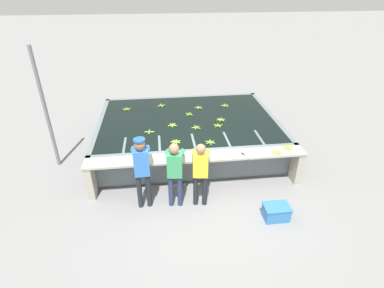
{
  "coord_description": "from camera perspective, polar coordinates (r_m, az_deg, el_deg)",
  "views": [
    {
      "loc": [
        -0.83,
        -5.62,
        4.54
      ],
      "look_at": [
        0.0,
        1.29,
        0.63
      ],
      "focal_mm": 28.0,
      "sensor_mm": 36.0,
      "label": 1
    }
  ],
  "objects": [
    {
      "name": "knife_0",
      "position": [
        7.07,
        10.07,
        -2.08
      ],
      "size": [
        0.21,
        0.31,
        0.02
      ],
      "color": "silver",
      "rests_on": "work_ledge"
    },
    {
      "name": "banana_bunch_floating_8",
      "position": [
        8.07,
        -8.13,
        2.3
      ],
      "size": [
        0.28,
        0.28,
        0.08
      ],
      "color": "#93BC3D",
      "rests_on": "wash_tank"
    },
    {
      "name": "banana_bunch_ledge_1",
      "position": [
        7.32,
        15.87,
        -1.56
      ],
      "size": [
        0.28,
        0.28,
        0.08
      ],
      "color": "#9EC642",
      "rests_on": "work_ledge"
    },
    {
      "name": "banana_bunch_floating_4",
      "position": [
        8.73,
        5.51,
        4.64
      ],
      "size": [
        0.28,
        0.27,
        0.08
      ],
      "color": "#8CB738",
      "rests_on": "wash_tank"
    },
    {
      "name": "banana_bunch_floating_1",
      "position": [
        8.37,
        4.96,
        3.53
      ],
      "size": [
        0.27,
        0.28,
        0.08
      ],
      "color": "#7FAD33",
      "rests_on": "wash_tank"
    },
    {
      "name": "banana_bunch_floating_7",
      "position": [
        8.37,
        -3.74,
        3.59
      ],
      "size": [
        0.28,
        0.27,
        0.08
      ],
      "color": "#9EC642",
      "rests_on": "wash_tank"
    },
    {
      "name": "crate",
      "position": [
        6.76,
        15.74,
        -12.37
      ],
      "size": [
        0.55,
        0.39,
        0.32
      ],
      "color": "#3375B7",
      "rests_on": "ground"
    },
    {
      "name": "worker_1",
      "position": [
        6.42,
        -3.31,
        -4.86
      ],
      "size": [
        0.46,
        0.72,
        1.58
      ],
      "color": "navy",
      "rests_on": "ground"
    },
    {
      "name": "banana_bunch_floating_11",
      "position": [
        9.04,
        -0.56,
        5.68
      ],
      "size": [
        0.24,
        0.24,
        0.08
      ],
      "color": "#7FAD33",
      "rests_on": "wash_tank"
    },
    {
      "name": "banana_bunch_floating_3",
      "position": [
        9.63,
        -12.36,
        6.51
      ],
      "size": [
        0.28,
        0.27,
        0.08
      ],
      "color": "#7FAD33",
      "rests_on": "wash_tank"
    },
    {
      "name": "banana_bunch_floating_9",
      "position": [
        7.51,
        -3.13,
        0.4
      ],
      "size": [
        0.28,
        0.28,
        0.08
      ],
      "color": "#93BC3D",
      "rests_on": "wash_tank"
    },
    {
      "name": "work_ledge",
      "position": [
        7.07,
        1.04,
        -4.03
      ],
      "size": [
        5.17,
        0.45,
        0.9
      ],
      "color": "#A8A393",
      "rests_on": "ground"
    },
    {
      "name": "banana_bunch_floating_2",
      "position": [
        8.22,
        0.79,
        3.15
      ],
      "size": [
        0.26,
        0.28,
        0.08
      ],
      "color": "#7FAD33",
      "rests_on": "wash_tank"
    },
    {
      "name": "banana_bunch_floating_6",
      "position": [
        7.49,
        3.48,
        0.33
      ],
      "size": [
        0.26,
        0.28,
        0.08
      ],
      "color": "#75A333",
      "rests_on": "wash_tank"
    },
    {
      "name": "support_post_left",
      "position": [
        8.39,
        -26.1,
        5.72
      ],
      "size": [
        0.09,
        0.09,
        3.2
      ],
      "color": "slate",
      "rests_on": "ground"
    },
    {
      "name": "wash_tank",
      "position": [
        8.98,
        -0.79,
        2.19
      ],
      "size": [
        5.17,
        3.8,
        0.9
      ],
      "color": "slate",
      "rests_on": "ground"
    },
    {
      "name": "knife_1",
      "position": [
        6.94,
        -1.5,
        -2.22
      ],
      "size": [
        0.17,
        0.33,
        0.02
      ],
      "color": "silver",
      "rests_on": "work_ledge"
    },
    {
      "name": "ground_plane",
      "position": [
        7.27,
        1.23,
        -9.31
      ],
      "size": [
        80.0,
        80.0,
        0.0
      ],
      "primitive_type": "plane",
      "color": "gray",
      "rests_on": "ground"
    },
    {
      "name": "worker_2",
      "position": [
        6.45,
        1.63,
        -4.83
      ],
      "size": [
        0.47,
        0.73,
        1.55
      ],
      "color": "#1E2328",
      "rests_on": "ground"
    },
    {
      "name": "banana_bunch_ledge_0",
      "position": [
        7.6,
        17.77,
        -0.65
      ],
      "size": [
        0.28,
        0.28,
        0.08
      ],
      "color": "#9EC642",
      "rests_on": "work_ledge"
    },
    {
      "name": "banana_bunch_floating_0",
      "position": [
        9.52,
        1.25,
        6.92
      ],
      "size": [
        0.27,
        0.28,
        0.08
      ],
      "color": "#75A333",
      "rests_on": "wash_tank"
    },
    {
      "name": "worker_0",
      "position": [
        6.4,
        -9.55,
        -4.19
      ],
      "size": [
        0.43,
        0.73,
        1.72
      ],
      "color": "#1E2328",
      "rests_on": "ground"
    },
    {
      "name": "banana_bunch_floating_5",
      "position": [
        9.74,
        6.3,
        7.29
      ],
      "size": [
        0.28,
        0.27,
        0.08
      ],
      "color": "#7FAD33",
      "rests_on": "wash_tank"
    },
    {
      "name": "banana_bunch_floating_10",
      "position": [
        9.73,
        -5.88,
        7.29
      ],
      "size": [
        0.28,
        0.28,
        0.08
      ],
      "color": "#8CB738",
      "rests_on": "wash_tank"
    }
  ]
}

